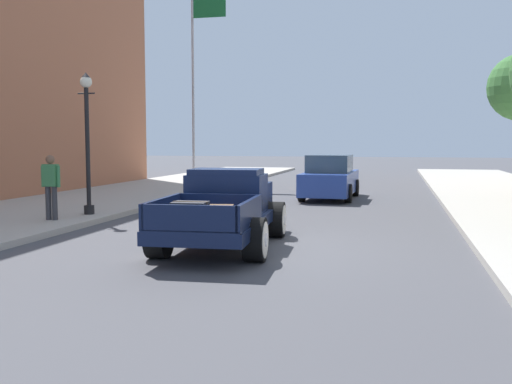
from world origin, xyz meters
The scene contains 6 objects.
ground_plane centered at (0.00, 0.00, 0.00)m, with size 140.00×140.00×0.00m, color #47474C.
hotrod_truck_navy centered at (-0.41, 0.04, 0.75)m, with size 2.39×5.02×1.58m.
car_background_blue centered at (0.61, 10.16, 0.77)m, with size 1.96×4.35×1.65m.
pedestrian_sidewalk_left centered at (-5.50, 1.56, 1.09)m, with size 0.53×0.22×1.65m.
street_lamp_near centered at (-5.18, 2.85, 2.39)m, with size 0.50×0.32×3.85m.
flagpole centered at (-6.37, 15.20, 5.77)m, with size 1.74×0.16×9.16m.
Camera 1 is at (3.01, -11.33, 2.14)m, focal length 40.38 mm.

